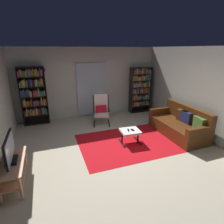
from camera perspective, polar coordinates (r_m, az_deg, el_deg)
The scene contains 15 objects.
ground_plane at distance 4.98m, azimuth 1.33°, elevation -11.53°, with size 7.02×7.02×0.00m, color #BCB299.
wall_back at distance 7.17m, azimuth -7.15°, elevation 8.98°, with size 5.60×0.06×2.60m, color beige.
wall_right at distance 5.97m, azimuth 26.44°, elevation 5.15°, with size 0.06×6.00×2.60m, color beige.
glass_door_panel at distance 7.17m, azimuth -6.41°, elevation 6.97°, with size 1.10×0.01×2.00m, color silver.
area_rug at distance 5.31m, azimuth 4.58°, elevation -9.44°, with size 2.64×2.01×0.01m, color red.
tv_stand at distance 4.18m, azimuth -28.26°, elevation -15.36°, with size 0.43×1.13×0.49m.
television at distance 3.99m, azimuth -29.14°, elevation -10.28°, with size 0.20×0.84×0.53m.
bookshelf_near_tv at distance 6.82m, azimuth -23.20°, elevation 5.15°, with size 0.85×0.30×1.99m.
bookshelf_near_sofa at distance 7.69m, azimuth 8.68°, elevation 7.18°, with size 0.87×0.30×1.83m.
leather_sofa at distance 6.04m, azimuth 20.21°, elevation -3.72°, with size 0.87×1.91×0.89m.
lounge_armchair at distance 6.48m, azimuth -3.36°, elevation 1.04°, with size 0.70×0.77×1.02m.
ottoman at distance 5.19m, azimuth 5.66°, elevation -6.33°, with size 0.55×0.52×0.38m.
tv_remote at distance 5.15m, azimuth 5.08°, elevation -5.60°, with size 0.04×0.14×0.02m, color black.
cell_phone at distance 5.18m, azimuth 6.35°, elevation -5.54°, with size 0.07×0.14×0.01m, color black.
wall_clock at distance 6.85m, azimuth -21.26°, elevation 12.06°, with size 0.29×0.03×0.29m.
Camera 1 is at (-1.58, -3.99, 2.52)m, focal length 29.52 mm.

